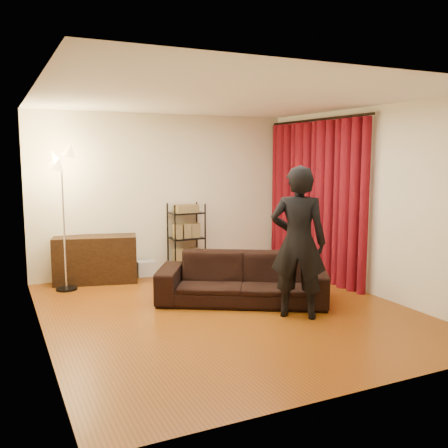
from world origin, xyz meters
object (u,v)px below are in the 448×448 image
person (298,242)px  wire_shelf (186,238)px  sofa (242,278)px  storage_boxes (147,268)px  media_cabinet (96,259)px  floor_lamp (64,221)px

person → wire_shelf: (-0.39, 2.84, -0.35)m
sofa → wire_shelf: wire_shelf is taller
storage_boxes → wire_shelf: (0.71, -0.03, 0.47)m
person → wire_shelf: person is taller
sofa → media_cabinet: bearing=159.6°
sofa → media_cabinet: size_ratio=1.79×
storage_boxes → wire_shelf: bearing=-2.8°
sofa → wire_shelf: (-0.05, 1.99, 0.26)m
media_cabinet → wire_shelf: size_ratio=1.07×
wire_shelf → floor_lamp: 2.13m
storage_boxes → floor_lamp: size_ratio=0.15×
sofa → person: (0.34, -0.86, 0.61)m
floor_lamp → sofa: bearing=-38.4°
sofa → storage_boxes: (-0.76, 2.02, -0.21)m
media_cabinet → storage_boxes: (0.86, 0.08, -0.24)m
person → floor_lamp: floor_lamp is taller
floor_lamp → media_cabinet: bearing=28.6°
media_cabinet → storage_boxes: 0.89m
sofa → media_cabinet: media_cabinet is taller
wire_shelf → floor_lamp: size_ratio=0.57×
storage_boxes → wire_shelf: size_ratio=0.26×
sofa → wire_shelf: bearing=121.3°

